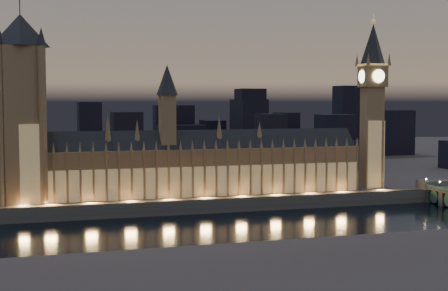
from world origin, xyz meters
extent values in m
plane|color=black|center=(0.00, 0.00, 0.00)|extent=(2000.00, 2000.00, 0.00)
cube|color=#483433|center=(0.00, 520.00, 4.00)|extent=(2000.00, 960.00, 8.00)
cube|color=#4F4A4A|center=(0.00, 41.00, 4.00)|extent=(2000.00, 2.50, 8.00)
cube|color=#9F7B4A|center=(-7.99, 62.00, 22.00)|extent=(200.09, 20.91, 28.00)
cube|color=tan|center=(-7.99, 51.75, 17.00)|extent=(200.00, 0.50, 18.00)
cube|color=black|center=(-7.99, 62.00, 39.00)|extent=(200.07, 17.18, 16.26)
cube|color=#9F7B4A|center=(-27.99, 62.00, 52.00)|extent=(9.00, 9.00, 32.00)
cone|color=#2A2A2D|center=(-27.99, 62.00, 77.00)|extent=(13.00, 13.00, 18.00)
cube|color=#9F7B4A|center=(-107.99, 51.40, 22.00)|extent=(1.20, 1.20, 28.00)
cone|color=#9F7B4A|center=(-107.99, 52.00, 39.00)|extent=(2.00, 2.00, 6.00)
cube|color=#9F7B4A|center=(-100.85, 51.40, 22.00)|extent=(1.20, 1.20, 28.00)
cone|color=#9F7B4A|center=(-100.85, 52.00, 39.00)|extent=(2.00, 2.00, 6.00)
cube|color=#9F7B4A|center=(-93.70, 51.40, 22.00)|extent=(1.20, 1.20, 28.00)
cone|color=#9F7B4A|center=(-93.70, 52.00, 39.00)|extent=(2.00, 2.00, 6.00)
cube|color=#9F7B4A|center=(-86.56, 51.40, 22.00)|extent=(1.20, 1.20, 28.00)
cone|color=#9F7B4A|center=(-86.56, 52.00, 39.00)|extent=(2.00, 2.00, 6.00)
cube|color=#9F7B4A|center=(-79.42, 51.40, 22.00)|extent=(1.20, 1.20, 28.00)
cone|color=#9F7B4A|center=(-79.42, 52.00, 39.00)|extent=(2.00, 2.00, 6.00)
cube|color=#9F7B4A|center=(-72.28, 51.40, 22.00)|extent=(1.20, 1.20, 28.00)
cone|color=#9F7B4A|center=(-72.28, 52.00, 39.00)|extent=(2.00, 2.00, 6.00)
cube|color=#9F7B4A|center=(-65.13, 51.40, 22.00)|extent=(1.20, 1.20, 28.00)
cone|color=#9F7B4A|center=(-65.13, 52.00, 39.00)|extent=(2.00, 2.00, 6.00)
cube|color=#9F7B4A|center=(-57.99, 51.40, 22.00)|extent=(1.20, 1.20, 28.00)
cone|color=#9F7B4A|center=(-57.99, 52.00, 39.00)|extent=(2.00, 2.00, 6.00)
cube|color=#9F7B4A|center=(-50.85, 51.40, 22.00)|extent=(1.20, 1.20, 28.00)
cone|color=#9F7B4A|center=(-50.85, 52.00, 39.00)|extent=(2.00, 2.00, 6.00)
cube|color=#9F7B4A|center=(-43.70, 51.40, 22.00)|extent=(1.20, 1.20, 28.00)
cone|color=#9F7B4A|center=(-43.70, 52.00, 39.00)|extent=(2.00, 2.00, 6.00)
cube|color=#9F7B4A|center=(-36.56, 51.40, 22.00)|extent=(1.20, 1.20, 28.00)
cone|color=#9F7B4A|center=(-36.56, 52.00, 39.00)|extent=(2.00, 2.00, 6.00)
cube|color=#9F7B4A|center=(-29.42, 51.40, 22.00)|extent=(1.20, 1.20, 28.00)
cone|color=#9F7B4A|center=(-29.42, 52.00, 39.00)|extent=(2.00, 2.00, 6.00)
cube|color=#9F7B4A|center=(-22.28, 51.40, 22.00)|extent=(1.20, 1.20, 28.00)
cone|color=#9F7B4A|center=(-22.28, 52.00, 39.00)|extent=(2.00, 2.00, 6.00)
cube|color=#9F7B4A|center=(-15.13, 51.40, 22.00)|extent=(1.20, 1.20, 28.00)
cone|color=#9F7B4A|center=(-15.13, 52.00, 39.00)|extent=(2.00, 2.00, 6.00)
cube|color=#9F7B4A|center=(-7.99, 51.40, 22.00)|extent=(1.20, 1.20, 28.00)
cone|color=#9F7B4A|center=(-7.99, 52.00, 39.00)|extent=(2.00, 2.00, 6.00)
cube|color=#9F7B4A|center=(-0.85, 51.40, 22.00)|extent=(1.20, 1.20, 28.00)
cone|color=#9F7B4A|center=(-0.85, 52.00, 39.00)|extent=(2.00, 2.00, 6.00)
cube|color=#9F7B4A|center=(6.30, 51.40, 22.00)|extent=(1.20, 1.20, 28.00)
cone|color=#9F7B4A|center=(6.30, 52.00, 39.00)|extent=(2.00, 2.00, 6.00)
cube|color=#9F7B4A|center=(13.44, 51.40, 22.00)|extent=(1.20, 1.20, 28.00)
cone|color=#9F7B4A|center=(13.44, 52.00, 39.00)|extent=(2.00, 2.00, 6.00)
cube|color=#9F7B4A|center=(20.58, 51.40, 22.00)|extent=(1.20, 1.20, 28.00)
cone|color=#9F7B4A|center=(20.58, 52.00, 39.00)|extent=(2.00, 2.00, 6.00)
cube|color=#9F7B4A|center=(27.72, 51.40, 22.00)|extent=(1.20, 1.20, 28.00)
cone|color=#9F7B4A|center=(27.72, 52.00, 39.00)|extent=(2.00, 2.00, 6.00)
cube|color=#9F7B4A|center=(34.87, 51.40, 22.00)|extent=(1.20, 1.20, 28.00)
cone|color=#9F7B4A|center=(34.87, 52.00, 39.00)|extent=(2.00, 2.00, 6.00)
cube|color=#9F7B4A|center=(42.01, 51.40, 22.00)|extent=(1.20, 1.20, 28.00)
cone|color=#9F7B4A|center=(42.01, 52.00, 39.00)|extent=(2.00, 2.00, 6.00)
cube|color=#9F7B4A|center=(49.15, 51.40, 22.00)|extent=(1.20, 1.20, 28.00)
cone|color=#9F7B4A|center=(49.15, 52.00, 39.00)|extent=(2.00, 2.00, 6.00)
cube|color=#9F7B4A|center=(56.30, 51.40, 22.00)|extent=(1.20, 1.20, 28.00)
cone|color=#9F7B4A|center=(56.30, 52.00, 39.00)|extent=(2.00, 2.00, 6.00)
cube|color=#9F7B4A|center=(63.44, 51.40, 22.00)|extent=(1.20, 1.20, 28.00)
cone|color=#9F7B4A|center=(63.44, 52.00, 39.00)|extent=(2.00, 2.00, 6.00)
cube|color=#9F7B4A|center=(70.58, 51.40, 22.00)|extent=(1.20, 1.20, 28.00)
cone|color=#9F7B4A|center=(70.58, 52.00, 39.00)|extent=(2.00, 2.00, 6.00)
cube|color=#9F7B4A|center=(77.72, 51.40, 22.00)|extent=(1.20, 1.20, 28.00)
cone|color=#9F7B4A|center=(77.72, 52.00, 39.00)|extent=(2.00, 2.00, 6.00)
cube|color=#9F7B4A|center=(84.87, 51.40, 22.00)|extent=(1.20, 1.20, 28.00)
cone|color=#9F7B4A|center=(84.87, 52.00, 39.00)|extent=(2.00, 2.00, 6.00)
cube|color=#9F7B4A|center=(92.01, 51.40, 22.00)|extent=(1.20, 1.20, 28.00)
cone|color=#9F7B4A|center=(92.01, 52.00, 39.00)|extent=(2.00, 2.00, 6.00)
cone|color=#9F7B4A|center=(-62.99, 62.00, 49.00)|extent=(4.40, 4.40, 18.00)
cone|color=#9F7B4A|center=(-45.99, 62.00, 47.00)|extent=(4.40, 4.40, 14.00)
cone|color=#9F7B4A|center=(4.01, 62.00, 48.00)|extent=(4.40, 4.40, 16.00)
cone|color=#9F7B4A|center=(30.01, 62.00, 46.00)|extent=(4.40, 4.40, 12.00)
cube|color=#9F7B4A|center=(-110.00, 62.00, 51.21)|extent=(25.47, 25.47, 86.41)
cube|color=tan|center=(-110.00, 50.80, 30.00)|extent=(22.00, 0.50, 44.00)
cone|color=#2A2A2D|center=(-110.00, 62.00, 103.41)|extent=(31.68, 31.68, 18.00)
cylinder|color=black|center=(-110.00, 62.00, 118.41)|extent=(0.50, 0.50, 12.00)
cylinder|color=#9F7B4A|center=(-121.00, 51.00, 51.21)|extent=(4.40, 4.40, 86.41)
cylinder|color=#9F7B4A|center=(-121.00, 73.00, 51.21)|extent=(4.40, 4.40, 86.41)
cone|color=#2A2A2D|center=(-121.00, 73.00, 99.41)|extent=(5.20, 5.20, 10.00)
cylinder|color=#9F7B4A|center=(-99.00, 51.00, 51.21)|extent=(4.40, 4.40, 86.41)
cone|color=#2A2A2D|center=(-99.00, 51.00, 99.41)|extent=(5.20, 5.20, 10.00)
cylinder|color=#9F7B4A|center=(-99.00, 73.00, 51.21)|extent=(4.40, 4.40, 86.41)
cone|color=#2A2A2D|center=(-99.00, 73.00, 99.41)|extent=(5.20, 5.20, 10.00)
cube|color=#9F7B4A|center=(108.00, 62.00, 40.85)|extent=(13.27, 13.27, 65.70)
cube|color=tan|center=(108.00, 55.80, 30.00)|extent=(12.00, 0.50, 44.00)
cube|color=#9F7B4A|center=(108.00, 62.00, 80.57)|extent=(15.00, 15.00, 13.74)
cube|color=#F2C64C|center=(108.00, 62.00, 88.04)|extent=(15.75, 15.75, 1.20)
cone|color=#2A2A2D|center=(108.00, 62.00, 101.64)|extent=(18.00, 18.00, 26.00)
sphere|color=#F2C64C|center=(108.00, 62.00, 116.14)|extent=(2.80, 2.80, 2.80)
cylinder|color=#F2C64C|center=(108.00, 62.00, 118.64)|extent=(0.40, 0.40, 5.00)
cylinder|color=#FFF2BF|center=(108.00, 54.25, 80.57)|extent=(8.40, 0.50, 8.40)
cylinder|color=#FFF2BF|center=(108.00, 69.75, 80.57)|extent=(8.40, 0.50, 8.40)
cylinder|color=#FFF2BF|center=(100.25, 62.00, 80.57)|extent=(0.50, 8.40, 8.40)
cylinder|color=#FFF2BF|center=(115.75, 62.00, 80.57)|extent=(0.50, 8.40, 8.40)
cone|color=#9F7B4A|center=(100.50, 54.50, 91.44)|extent=(2.60, 2.60, 8.00)
cone|color=#9F7B4A|center=(100.50, 69.50, 91.44)|extent=(2.60, 2.60, 8.00)
cone|color=#9F7B4A|center=(115.50, 54.50, 91.44)|extent=(2.60, 2.60, 8.00)
cone|color=#9F7B4A|center=(115.50, 69.50, 91.44)|extent=(2.60, 2.60, 8.00)
cube|color=#4F4A4A|center=(144.19, 45.00, 8.75)|extent=(19.42, 12.00, 9.50)
cylinder|color=black|center=(134.88, 25.71, 12.70)|extent=(0.30, 0.30, 4.40)
sphere|color=#FFD88C|center=(134.88, 25.71, 15.00)|extent=(1.00, 1.00, 1.00)
cube|color=#4F4A4A|center=(144.19, 40.00, 4.35)|extent=(17.48, 4.00, 9.50)
cylinder|color=black|center=(134.88, 40.00, 12.70)|extent=(0.30, 0.30, 4.40)
sphere|color=#FFD88C|center=(134.88, 40.00, 15.00)|extent=(1.00, 1.00, 1.00)
cylinder|color=#2D6450|center=(144.19, 32.86, 4.70)|extent=(17.09, 8.00, 8.00)
cube|color=black|center=(37.43, 130.59, 19.86)|extent=(19.03, 19.80, 23.73)
cube|color=black|center=(258.32, 284.12, 31.65)|extent=(42.59, 22.95, 47.29)
cube|color=black|center=(67.42, 142.01, 31.51)|extent=(19.65, 20.18, 47.03)
cube|color=black|center=(61.06, 287.29, 27.11)|extent=(19.44, 30.73, 38.23)
cube|color=black|center=(23.59, 293.60, 34.44)|extent=(37.76, 19.44, 52.87)
cube|color=black|center=(-60.11, 249.55, 35.98)|extent=(18.99, 34.57, 55.96)
cube|color=black|center=(-39.87, 157.00, 32.42)|extent=(21.11, 25.14, 48.85)
cube|color=black|center=(-66.18, 168.67, 24.89)|extent=(38.19, 23.57, 33.79)
cube|color=black|center=(157.57, 282.97, 18.08)|extent=(43.78, 39.06, 20.16)
cube|color=black|center=(-124.01, 315.96, 29.80)|extent=(19.72, 40.72, 43.60)
cube|color=black|center=(26.70, 279.78, 25.21)|extent=(44.53, 36.65, 34.43)
cube|color=black|center=(-19.18, 299.85, 17.83)|extent=(40.45, 27.15, 19.66)
cube|color=black|center=(-126.60, 158.07, 25.66)|extent=(24.19, 23.03, 35.31)
cube|color=black|center=(84.51, 245.55, 37.21)|extent=(24.63, 41.01, 58.43)
cube|color=black|center=(40.75, 174.58, 19.74)|extent=(44.15, 42.43, 23.49)
cube|color=black|center=(145.14, 189.31, 30.61)|extent=(30.39, 22.61, 45.21)
cube|color=black|center=(179.18, 259.49, 28.67)|extent=(28.33, 19.81, 41.34)
cube|color=black|center=(151.03, 170.48, 19.84)|extent=(24.83, 31.49, 23.67)
cube|color=black|center=(144.40, 301.59, 30.58)|extent=(19.19, 29.53, 45.16)
cube|color=black|center=(104.30, 300.00, 42.70)|extent=(26.00, 26.00, 69.41)
cube|color=black|center=(215.29, 300.00, 44.58)|extent=(26.00, 26.00, 73.17)
camera|label=1|loc=(-99.36, -302.30, 64.03)|focal=50.00mm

